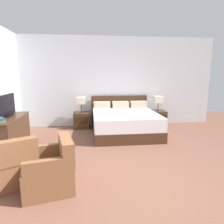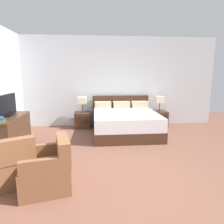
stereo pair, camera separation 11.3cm
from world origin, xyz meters
The scene contains 11 objects.
ground_plane centered at (0.00, 0.00, 0.00)m, with size 11.24×11.24×0.00m, color brown.
wall_back centered at (0.00, 3.78, 1.42)m, with size 6.84×0.06×2.85m, color silver.
bed centered at (0.30, 2.74, 0.33)m, with size 1.83×2.02×0.98m.
nightstand_left centered at (-0.94, 3.45, 0.25)m, with size 0.48×0.48×0.49m.
nightstand_right centered at (1.53, 3.45, 0.25)m, with size 0.48×0.48×0.49m.
table_lamp_left centered at (-0.94, 3.45, 0.86)m, with size 0.26×0.26×0.48m.
table_lamp_right centered at (1.53, 3.45, 0.86)m, with size 0.26×0.26×0.48m.
dresser centered at (-2.51, 1.80, 0.38)m, with size 0.57×1.41×0.73m.
tv centered at (-2.51, 1.87, 0.97)m, with size 0.18×0.88×0.50m.
armchair_by_window centered at (-1.88, 0.24, 0.28)m, with size 0.92×0.93×0.76m.
armchair_companion centered at (-1.25, 0.04, 0.28)m, with size 0.83×0.82×0.76m.
Camera 1 is at (-0.67, -2.74, 1.66)m, focal length 32.00 mm.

